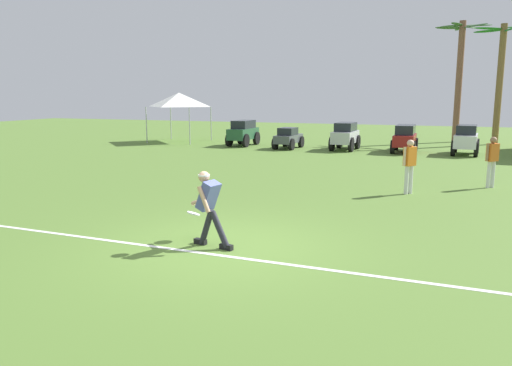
% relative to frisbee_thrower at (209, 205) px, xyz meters
% --- Properties ---
extents(ground_plane, '(80.00, 80.00, 0.00)m').
position_rel_frisbee_thrower_xyz_m(ground_plane, '(0.28, 0.08, -0.80)').
color(ground_plane, '#52752E').
extents(field_line_paint, '(20.83, 0.81, 0.01)m').
position_rel_frisbee_thrower_xyz_m(field_line_paint, '(0.28, -0.44, -0.79)').
color(field_line_paint, white).
rests_on(field_line_paint, ground_plane).
extents(frisbee_thrower, '(1.05, 0.62, 1.42)m').
position_rel_frisbee_thrower_xyz_m(frisbee_thrower, '(0.00, 0.00, 0.00)').
color(frisbee_thrower, '#23232D').
rests_on(frisbee_thrower, ground_plane).
extents(frisbee_in_flight, '(0.37, 0.37, 0.10)m').
position_rel_frisbee_thrower_xyz_m(frisbee_in_flight, '(-0.49, 0.32, -0.28)').
color(frisbee_in_flight, white).
extents(teammate_near_sideline, '(0.40, 0.39, 1.56)m').
position_rel_frisbee_thrower_xyz_m(teammate_near_sideline, '(5.49, 8.41, 0.14)').
color(teammate_near_sideline, silver).
rests_on(teammate_near_sideline, ground_plane).
extents(teammate_midfield, '(0.37, 0.43, 1.56)m').
position_rel_frisbee_thrower_xyz_m(teammate_midfield, '(3.19, 6.53, 0.14)').
color(teammate_midfield, silver).
rests_on(teammate_midfield, ground_plane).
extents(parked_car_slot_a, '(1.24, 2.38, 1.40)m').
position_rel_frisbee_thrower_xyz_m(parked_car_slot_a, '(-6.36, 17.69, -0.06)').
color(parked_car_slot_a, '#235133').
rests_on(parked_car_slot_a, ground_plane).
extents(parked_car_slot_b, '(1.21, 2.25, 1.10)m').
position_rel_frisbee_thrower_xyz_m(parked_car_slot_b, '(-3.56, 17.10, -0.23)').
color(parked_car_slot_b, '#474C51').
rests_on(parked_car_slot_b, ground_plane).
extents(parked_car_slot_c, '(1.27, 2.39, 1.40)m').
position_rel_frisbee_thrower_xyz_m(parked_car_slot_c, '(-0.62, 17.47, -0.06)').
color(parked_car_slot_c, '#B7BABF').
rests_on(parked_car_slot_c, ground_plane).
extents(parked_car_slot_d, '(1.18, 2.42, 1.34)m').
position_rel_frisbee_thrower_xyz_m(parked_car_slot_d, '(2.34, 17.42, -0.08)').
color(parked_car_slot_d, maroon).
rests_on(parked_car_slot_d, ground_plane).
extents(parked_car_slot_e, '(1.34, 2.42, 1.40)m').
position_rel_frisbee_thrower_xyz_m(parked_car_slot_e, '(5.12, 17.39, -0.06)').
color(parked_car_slot_e, silver).
rests_on(parked_car_slot_e, ground_plane).
extents(palm_tree_far_left, '(3.16, 3.24, 7.02)m').
position_rel_frisbee_thrower_xyz_m(palm_tree_far_left, '(4.81, 24.07, 3.32)').
color(palm_tree_far_left, brown).
rests_on(palm_tree_far_left, ground_plane).
extents(palm_tree_left_of_centre, '(3.28, 3.05, 6.66)m').
position_rel_frisbee_thrower_xyz_m(palm_tree_left_of_centre, '(6.89, 23.26, 3.01)').
color(palm_tree_left_of_centre, brown).
rests_on(palm_tree_left_of_centre, ground_plane).
extents(event_tent, '(2.98, 2.98, 2.92)m').
position_rel_frisbee_thrower_xyz_m(event_tent, '(-10.81, 18.51, 1.71)').
color(event_tent, '#B2B5BA').
rests_on(event_tent, ground_plane).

